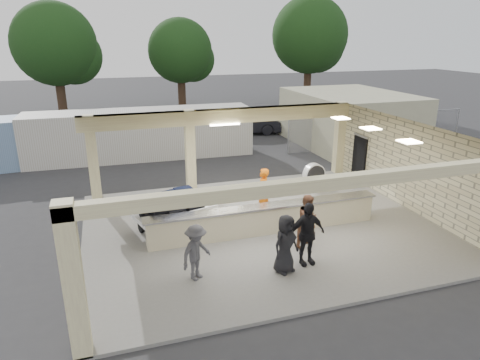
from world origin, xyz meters
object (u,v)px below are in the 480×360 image
object	(u,v)px
baggage_counter	(266,219)
car_white_a	(314,122)
luggage_cart	(174,210)
passenger_a	(308,221)
baggage_handler	(263,193)
passenger_c	(196,252)
passenger_d	(285,244)
passenger_b	(307,234)
container_white	(141,134)
drum_fan	(314,175)
car_dark	(246,122)
car_white_b	(344,121)

from	to	relation	value
baggage_counter	car_white_a	distance (m)	17.12
luggage_cart	passenger_a	distance (m)	4.53
luggage_cart	baggage_handler	bearing A→B (deg)	-10.54
baggage_counter	passenger_c	size ratio (longest dim) A/B	5.09
baggage_counter	passenger_d	size ratio (longest dim) A/B	4.76
passenger_c	passenger_d	distance (m)	2.50
luggage_cart	passenger_b	world-z (taller)	passenger_b
car_white_a	container_white	distance (m)	12.63
passenger_a	passenger_b	xyz separation A→B (m)	(-0.53, -1.00, 0.09)
passenger_c	passenger_b	bearing A→B (deg)	-38.93
drum_fan	baggage_handler	bearing A→B (deg)	-148.41
passenger_b	car_dark	bearing A→B (deg)	74.37
baggage_counter	container_white	xyz separation A→B (m)	(-3.03, 11.34, 0.73)
passenger_a	car_dark	size ratio (longest dim) A/B	0.36
passenger_c	container_white	xyz separation A→B (m)	(-0.17, 13.52, 0.41)
drum_fan	passenger_d	distance (m)	7.42
car_white_b	passenger_a	bearing A→B (deg)	156.85
passenger_b	passenger_c	size ratio (longest dim) A/B	1.19
baggage_handler	car_white_b	bearing A→B (deg)	172.81
passenger_b	container_white	xyz separation A→B (m)	(-3.41, 13.68, 0.26)
container_white	car_dark	bearing A→B (deg)	29.73
baggage_handler	passenger_d	distance (m)	3.93
drum_fan	car_white_b	xyz separation A→B (m)	(7.57, 10.26, 0.02)
passenger_a	passenger_c	bearing A→B (deg)	158.68
car_white_b	passenger_b	bearing A→B (deg)	157.19
drum_fan	baggage_handler	distance (m)	4.06
luggage_cart	passenger_d	size ratio (longest dim) A/B	1.66
luggage_cart	passenger_a	xyz separation A→B (m)	(3.87, -2.35, 0.07)
luggage_cart	car_white_b	distance (m)	19.18
drum_fan	container_white	bearing A→B (deg)	127.28
drum_fan	car_white_b	world-z (taller)	car_white_b
drum_fan	car_dark	world-z (taller)	car_dark
luggage_cart	passenger_d	xyz separation A→B (m)	(2.57, -3.56, 0.07)
passenger_a	car_white_a	distance (m)	17.83
passenger_d	car_white_b	bearing A→B (deg)	32.31
car_dark	container_white	bearing A→B (deg)	130.68
baggage_counter	car_dark	bearing A→B (deg)	73.96
luggage_cart	container_white	world-z (taller)	container_white
baggage_counter	luggage_cart	size ratio (longest dim) A/B	2.87
car_white_a	passenger_d	bearing A→B (deg)	131.65
passenger_c	luggage_cart	bearing A→B (deg)	55.62
baggage_handler	passenger_d	bearing A→B (deg)	22.39
baggage_counter	car_white_b	distance (m)	17.88
drum_fan	car_dark	size ratio (longest dim) A/B	0.23
passenger_a	passenger_d	xyz separation A→B (m)	(-1.30, -1.21, -0.00)
baggage_handler	passenger_c	size ratio (longest dim) A/B	1.15
passenger_b	car_white_a	xyz separation A→B (m)	(8.82, 16.78, -0.40)
passenger_c	drum_fan	bearing A→B (deg)	5.57
luggage_cart	car_white_b	bearing A→B (deg)	26.62
passenger_b	passenger_c	distance (m)	3.24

